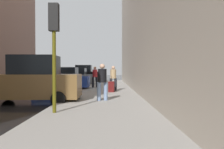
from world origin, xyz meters
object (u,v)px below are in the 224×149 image
Objects in this scene: parked_gray_coupe at (75,77)px; parked_black_suv at (83,74)px; fire_hydrant at (78,88)px; traffic_light at (54,34)px; parked_bronze_suv at (32,81)px; pedestrian_in_red_jacket at (95,76)px; parked_blue_sedan at (63,79)px; rolling_suitcase at (111,87)px; pedestrian_in_jeans at (102,80)px; pedestrian_in_tan_coat at (113,77)px.

parked_black_suv is at bearing 90.00° from parked_gray_coupe.
fire_hydrant is (1.80, -10.28, -0.35)m from parked_gray_coupe.
traffic_light is (0.05, -5.65, 2.26)m from fire_hydrant.
parked_bronze_suv is 6.56× the size of fire_hydrant.
traffic_light is 10.85m from pedestrian_in_red_jacket.
parked_black_suv is at bearing 102.04° from pedestrian_in_red_jacket.
parked_bronze_suv is at bearing 120.71° from traffic_light.
parked_blue_sedan is 0.91× the size of parked_black_suv.
fire_hydrant is 0.68× the size of rolling_suitcase.
pedestrian_in_red_jacket reaches higher than rolling_suitcase.
traffic_light is 3.64m from pedestrian_in_jeans.
parked_black_suv is at bearing 99.80° from pedestrian_in_jeans.
pedestrian_in_tan_coat reaches higher than rolling_suitcase.
parked_black_suv reaches higher than pedestrian_in_tan_coat.
traffic_light is at bearing -105.71° from rolling_suitcase.
pedestrian_in_tan_coat is (3.92, -14.53, 0.07)m from parked_black_suv.
parked_bronze_suv is 3.16m from fire_hydrant.
traffic_light reaches higher than pedestrian_in_red_jacket.
pedestrian_in_tan_coat reaches higher than fire_hydrant.
fire_hydrant is 3.01m from pedestrian_in_tan_coat.
parked_bronze_suv is at bearing -107.97° from pedestrian_in_red_jacket.
pedestrian_in_red_jacket is at bearing 109.39° from rolling_suitcase.
parked_black_suv is 11.79m from pedestrian_in_red_jacket.
parked_blue_sedan is 4.82m from rolling_suitcase.
rolling_suitcase is at bearing 83.58° from pedestrian_in_jeans.
parked_blue_sedan reaches higher than rolling_suitcase.
parked_bronze_suv is at bearing 175.96° from pedestrian_in_jeans.
parked_gray_coupe is 10.44m from fire_hydrant.
parked_black_suv is 6.61× the size of fire_hydrant.
pedestrian_in_tan_coat is (3.92, -2.15, 0.26)m from parked_blue_sedan.
parked_black_suv is 2.72× the size of pedestrian_in_red_jacket.
parked_black_suv is at bearing 105.10° from pedestrian_in_tan_coat.
pedestrian_in_jeans is at bearing -64.38° from parked_blue_sedan.
rolling_suitcase is at bearing -70.61° from pedestrian_in_red_jacket.
pedestrian_in_tan_coat is at bearing -64.51° from parked_gray_coupe.
parked_black_suv reaches higher than rolling_suitcase.
rolling_suitcase is (3.80, -15.33, -0.54)m from parked_black_suv.
pedestrian_in_red_jacket is at bearing -77.96° from parked_black_suv.
parked_gray_coupe is at bearing 90.00° from parked_bronze_suv.
pedestrian_in_jeans is at bearing -83.55° from pedestrian_in_red_jacket.
parked_blue_sedan is at bearing 100.65° from traffic_light.
pedestrian_in_red_jacket is at bearing 86.76° from traffic_light.
parked_bronze_suv is 6.74m from parked_blue_sedan.
parked_bronze_suv is 7.97m from pedestrian_in_red_jacket.
parked_black_suv is at bearing 90.00° from parked_blue_sedan.
parked_blue_sedan is 6.07m from parked_gray_coupe.
parked_bronze_suv is 6.03m from pedestrian_in_tan_coat.
fire_hydrant is at bearing 119.08° from pedestrian_in_jeans.
parked_gray_coupe is at bearing 99.95° from fire_hydrant.
rolling_suitcase is at bearing -98.87° from pedestrian_in_tan_coat.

